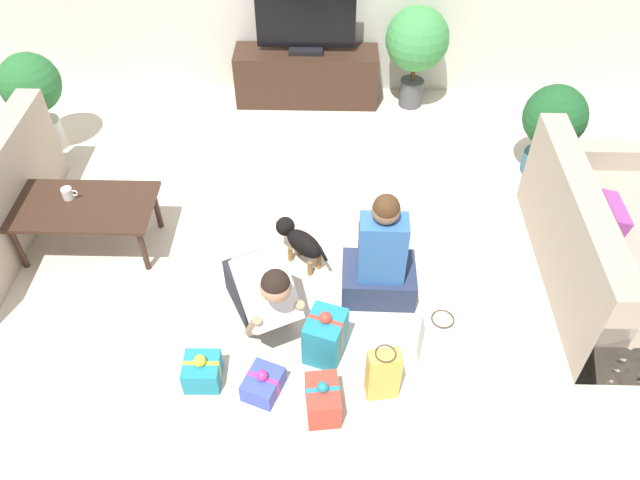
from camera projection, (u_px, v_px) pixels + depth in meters
ground_plane at (280, 268)px, 4.72m from camera, size 16.00×16.00×0.00m
sofa_right at (609, 251)px, 4.46m from camera, size 0.93×1.87×0.83m
coffee_table at (84, 209)px, 4.63m from camera, size 1.05×0.58×0.42m
tv_console at (307, 76)px, 6.21m from camera, size 1.40×0.40×0.54m
tv at (306, 20)px, 5.80m from camera, size 0.94×0.20×0.70m
potted_plant_corner_right at (553, 122)px, 5.22m from camera, size 0.53×0.53×0.83m
potted_plant_back_right at (417, 43)px, 5.88m from camera, size 0.60×0.60×1.01m
potted_plant_corner_left at (32, 90)px, 5.41m from camera, size 0.52×0.52×0.93m
person_kneeling at (262, 290)px, 4.12m from camera, size 0.62×0.82×0.78m
person_sitting at (381, 261)px, 4.31m from camera, size 0.53×0.48×0.96m
dog at (299, 240)px, 4.63m from camera, size 0.41×0.39×0.33m
gift_box_a at (202, 371)px, 3.96m from camera, size 0.23×0.23×0.25m
gift_box_b at (263, 384)px, 3.92m from camera, size 0.28×0.31×0.21m
gift_box_c at (325, 336)px, 4.05m from camera, size 0.30×0.33×0.41m
gift_box_d at (323, 400)px, 3.79m from camera, size 0.23×0.29×0.29m
gift_bag_a at (438, 342)px, 3.97m from camera, size 0.23×0.15×0.46m
gift_bag_b at (383, 374)px, 3.82m from camera, size 0.22×0.15×0.43m
mug at (68, 193)px, 4.63m from camera, size 0.12×0.08×0.09m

